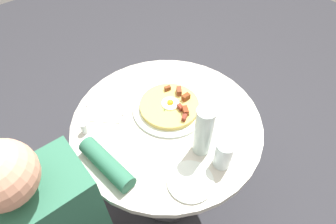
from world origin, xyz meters
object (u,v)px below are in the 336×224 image
(bread_plate, at_px, (190,181))
(fork, at_px, (105,106))
(breakfast_pizza, at_px, (170,105))
(knife, at_px, (104,112))
(water_glass, at_px, (224,154))
(dining_table, at_px, (167,143))
(pizza_plate, at_px, (169,108))
(water_bottle, at_px, (204,131))
(salt_shaker, at_px, (84,128))

(bread_plate, distance_m, fork, 0.52)
(breakfast_pizza, xyz_separation_m, fork, (-0.22, 0.19, -0.02))
(knife, bearing_deg, water_glass, 158.24)
(dining_table, bearing_deg, pizza_plate, 41.01)
(breakfast_pizza, height_order, knife, breakfast_pizza)
(dining_table, height_order, water_glass, water_glass)
(breakfast_pizza, bearing_deg, water_glass, -93.46)
(water_glass, bearing_deg, dining_table, 96.67)
(fork, bearing_deg, dining_table, 169.36)
(breakfast_pizza, distance_m, fork, 0.29)
(fork, xyz_separation_m, water_bottle, (0.19, -0.44, 0.11))
(fork, distance_m, salt_shaker, 0.16)
(dining_table, distance_m, fork, 0.34)
(water_bottle, bearing_deg, fork, 113.09)
(knife, bearing_deg, breakfast_pizza, -169.75)
(dining_table, xyz_separation_m, bread_plate, (-0.11, -0.28, 0.18))
(breakfast_pizza, bearing_deg, dining_table, -141.41)
(pizza_plate, bearing_deg, fork, 138.96)
(bread_plate, bearing_deg, fork, 95.90)
(water_bottle, bearing_deg, knife, 117.22)
(knife, xyz_separation_m, salt_shaker, (-0.11, -0.04, 0.02))
(pizza_plate, height_order, water_glass, water_glass)
(fork, relative_size, water_glass, 1.43)
(dining_table, height_order, bread_plate, bread_plate)
(dining_table, distance_m, pizza_plate, 0.19)
(bread_plate, relative_size, fork, 0.97)
(fork, bearing_deg, pizza_plate, -176.77)
(pizza_plate, relative_size, breakfast_pizza, 1.24)
(bread_plate, bearing_deg, dining_table, 68.27)
(pizza_plate, bearing_deg, knife, 145.96)
(water_bottle, relative_size, salt_shaker, 4.50)
(dining_table, relative_size, pizza_plate, 2.52)
(fork, bearing_deg, water_glass, 154.89)
(fork, height_order, water_bottle, water_bottle)
(bread_plate, bearing_deg, salt_shaker, 113.05)
(dining_table, relative_size, water_glass, 6.64)
(water_bottle, bearing_deg, bread_plate, -147.64)
(dining_table, bearing_deg, knife, 132.22)
(water_bottle, bearing_deg, salt_shaker, 131.36)
(water_bottle, xyz_separation_m, salt_shaker, (-0.32, 0.37, -0.09))
(dining_table, relative_size, salt_shaker, 16.13)
(water_glass, xyz_separation_m, salt_shaker, (-0.34, 0.47, -0.04))
(water_bottle, bearing_deg, dining_table, 95.58)
(knife, height_order, water_glass, water_glass)
(salt_shaker, bearing_deg, fork, 25.75)
(pizza_plate, distance_m, water_glass, 0.35)
(breakfast_pizza, height_order, bread_plate, breakfast_pizza)
(bread_plate, height_order, salt_shaker, salt_shaker)
(bread_plate, relative_size, salt_shaker, 3.38)
(pizza_plate, height_order, knife, pizza_plate)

